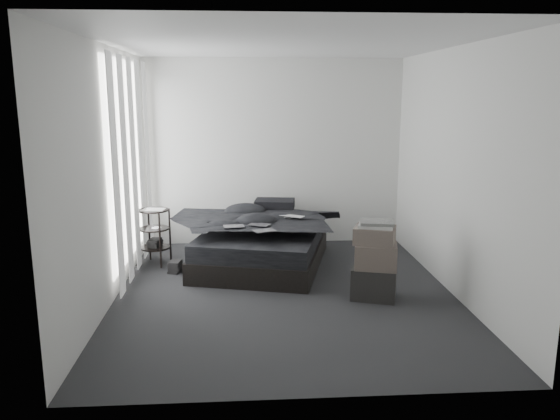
{
  "coord_description": "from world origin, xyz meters",
  "views": [
    {
      "loc": [
        -0.43,
        -5.58,
        2.11
      ],
      "look_at": [
        0.0,
        0.8,
        0.75
      ],
      "focal_mm": 35.0,
      "sensor_mm": 36.0,
      "label": 1
    }
  ],
  "objects": [
    {
      "name": "side_stand",
      "position": [
        -1.56,
        1.15,
        0.35
      ],
      "size": [
        0.47,
        0.47,
        0.7
      ],
      "primitive_type": "cylinder",
      "rotation": [
        0.0,
        0.0,
        -0.3
      ],
      "color": "black",
      "rests_on": "floor"
    },
    {
      "name": "box_mid",
      "position": [
        0.93,
        -0.21,
        0.46
      ],
      "size": [
        0.49,
        0.43,
        0.26
      ],
      "primitive_type": "cube",
      "rotation": [
        0.0,
        0.0,
        -0.24
      ],
      "color": "#64574F",
      "rests_on": "box_lower"
    },
    {
      "name": "art_book_snake",
      "position": [
        0.93,
        -0.21,
        0.82
      ],
      "size": [
        0.38,
        0.33,
        0.03
      ],
      "primitive_type": "cube",
      "rotation": [
        0.0,
        0.0,
        -0.21
      ],
      "color": "silver",
      "rests_on": "art_book_white"
    },
    {
      "name": "wall_front",
      "position": [
        0.0,
        -2.1,
        1.3
      ],
      "size": [
        3.6,
        0.01,
        2.6
      ],
      "primitive_type": "cube",
      "color": "white",
      "rests_on": "ground"
    },
    {
      "name": "comic_a",
      "position": [
        -0.55,
        0.59,
        0.68
      ],
      "size": [
        0.26,
        0.19,
        0.01
      ],
      "primitive_type": "cube",
      "rotation": [
        0.0,
        0.0,
        0.13
      ],
      "color": "black",
      "rests_on": "duvet"
    },
    {
      "name": "laptop",
      "position": [
        0.14,
        0.98,
        0.69
      ],
      "size": [
        0.36,
        0.32,
        0.02
      ],
      "primitive_type": "imported",
      "rotation": [
        0.0,
        0.0,
        -0.56
      ],
      "color": "silver",
      "rests_on": "duvet"
    },
    {
      "name": "ceiling",
      "position": [
        0.0,
        0.0,
        2.6
      ],
      "size": [
        3.6,
        4.2,
        0.01
      ],
      "primitive_type": "cube",
      "color": "white",
      "rests_on": "ground"
    },
    {
      "name": "mattress",
      "position": [
        -0.21,
        1.02,
        0.36
      ],
      "size": [
        1.78,
        2.1,
        0.2
      ],
      "primitive_type": "cube",
      "rotation": [
        0.0,
        0.0,
        -0.25
      ],
      "color": "black",
      "rests_on": "bed"
    },
    {
      "name": "pillow_lower",
      "position": [
        -0.07,
        1.74,
        0.52
      ],
      "size": [
        0.64,
        0.51,
        0.13
      ],
      "primitive_type": "cube",
      "rotation": [
        0.0,
        0.0,
        -0.25
      ],
      "color": "black",
      "rests_on": "mattress"
    },
    {
      "name": "box_lower",
      "position": [
        0.92,
        -0.2,
        0.17
      ],
      "size": [
        0.54,
        0.48,
        0.34
      ],
      "primitive_type": "cube",
      "rotation": [
        0.0,
        0.0,
        -0.31
      ],
      "color": "black",
      "rests_on": "floor"
    },
    {
      "name": "box_upper",
      "position": [
        0.91,
        -0.2,
        0.68
      ],
      "size": [
        0.5,
        0.45,
        0.18
      ],
      "primitive_type": "cube",
      "rotation": [
        0.0,
        0.0,
        -0.36
      ],
      "color": "#64574F",
      "rests_on": "box_mid"
    },
    {
      "name": "bed",
      "position": [
        -0.21,
        1.02,
        0.13
      ],
      "size": [
        1.84,
        2.17,
        0.26
      ],
      "primitive_type": "cube",
      "rotation": [
        0.0,
        0.0,
        -0.25
      ],
      "color": "black",
      "rests_on": "floor"
    },
    {
      "name": "wall_right",
      "position": [
        1.8,
        0.0,
        1.3
      ],
      "size": [
        0.01,
        4.2,
        2.6
      ],
      "primitive_type": "cube",
      "color": "white",
      "rests_on": "ground"
    },
    {
      "name": "floor",
      "position": [
        0.0,
        0.0,
        0.0
      ],
      "size": [
        3.6,
        4.2,
        0.01
      ],
      "primitive_type": "cube",
      "color": "#2A2A2C",
      "rests_on": "ground"
    },
    {
      "name": "duvet",
      "position": [
        -0.22,
        0.98,
        0.57
      ],
      "size": [
        1.74,
        1.9,
        0.22
      ],
      "primitive_type": "imported",
      "rotation": [
        0.0,
        0.0,
        -0.25
      ],
      "color": "black",
      "rests_on": "mattress"
    },
    {
      "name": "wall_back",
      "position": [
        0.0,
        2.1,
        1.3
      ],
      "size": [
        3.6,
        0.01,
        2.6
      ],
      "primitive_type": "cube",
      "color": "white",
      "rests_on": "ground"
    },
    {
      "name": "curtain_left",
      "position": [
        -1.73,
        0.9,
        1.28
      ],
      "size": [
        0.06,
        2.12,
        2.48
      ],
      "primitive_type": "cube",
      "color": "white",
      "rests_on": "wall_left"
    },
    {
      "name": "comic_c",
      "position": [
        -0.21,
        0.36,
        0.69
      ],
      "size": [
        0.28,
        0.23,
        0.01
      ],
      "primitive_type": "cube",
      "rotation": [
        0.0,
        0.0,
        0.36
      ],
      "color": "black",
      "rests_on": "duvet"
    },
    {
      "name": "wall_left",
      "position": [
        -1.8,
        0.0,
        1.3
      ],
      "size": [
        0.01,
        4.2,
        2.6
      ],
      "primitive_type": "cube",
      "color": "white",
      "rests_on": "ground"
    },
    {
      "name": "comic_b",
      "position": [
        -0.25,
        0.66,
        0.68
      ],
      "size": [
        0.28,
        0.24,
        0.01
      ],
      "primitive_type": "cube",
      "rotation": [
        0.0,
        0.0,
        -0.46
      ],
      "color": "black",
      "rests_on": "duvet"
    },
    {
      "name": "floor_books",
      "position": [
        -1.27,
        0.79,
        0.06
      ],
      "size": [
        0.17,
        0.21,
        0.13
      ],
      "primitive_type": "cube",
      "rotation": [
        0.0,
        0.0,
        -0.27
      ],
      "color": "black",
      "rests_on": "floor"
    },
    {
      "name": "art_book_white",
      "position": [
        0.92,
        -0.2,
        0.79
      ],
      "size": [
        0.41,
        0.37,
        0.03
      ],
      "primitive_type": "cube",
      "rotation": [
        0.0,
        0.0,
        -0.31
      ],
      "color": "silver",
      "rests_on": "box_upper"
    },
    {
      "name": "window_left",
      "position": [
        -1.78,
        0.9,
        1.35
      ],
      "size": [
        0.02,
        2.0,
        2.3
      ],
      "primitive_type": "cube",
      "color": "white",
      "rests_on": "wall_left"
    },
    {
      "name": "papers",
      "position": [
        -1.55,
        1.14,
        0.7
      ],
      "size": [
        0.29,
        0.23,
        0.01
      ],
      "primitive_type": "cube",
      "rotation": [
        0.0,
        0.0,
        -0.13
      ],
      "color": "white",
      "rests_on": "side_stand"
    },
    {
      "name": "pillow_upper",
      "position": [
        -0.01,
        1.7,
        0.64
      ],
      "size": [
        0.58,
        0.44,
        0.12
      ],
      "primitive_type": "cube",
      "rotation": [
        0.0,
        0.0,
        -0.15
      ],
      "color": "black",
      "rests_on": "pillow_lower"
    }
  ]
}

